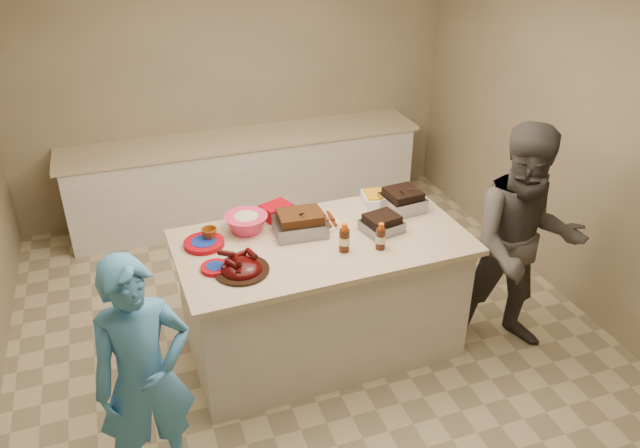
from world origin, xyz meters
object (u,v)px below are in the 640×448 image
object	(u,v)px
plastic_cup	(210,241)
bbq_bottle_b	(380,249)
roasting_pan	(402,209)
island	(322,347)
rib_platter	(242,271)
bbq_bottle_a	(344,251)
mustard_bottle	(299,237)
coleslaw_bowl	(247,231)
guest_gray	(505,341)

from	to	relation	value
plastic_cup	bbq_bottle_b	bearing A→B (deg)	-23.93
roasting_pan	plastic_cup	bearing A→B (deg)	173.39
island	bbq_bottle_b	size ratio (longest dim) A/B	10.42
rib_platter	roasting_pan	distance (m)	1.41
bbq_bottle_a	mustard_bottle	bearing A→B (deg)	130.22
island	plastic_cup	bearing A→B (deg)	160.49
island	bbq_bottle_b	xyz separation A→B (m)	(0.33, -0.24, 0.96)
bbq_bottle_a	plastic_cup	bearing A→B (deg)	152.97
coleslaw_bowl	plastic_cup	bearing A→B (deg)	-168.57
coleslaw_bowl	bbq_bottle_b	xyz separation A→B (m)	(0.80, -0.53, 0.00)
roasting_pan	coleslaw_bowl	size ratio (longest dim) A/B	0.90
bbq_bottle_a	rib_platter	bearing A→B (deg)	-178.59
coleslaw_bowl	mustard_bottle	xyz separation A→B (m)	(0.33, -0.21, 0.00)
roasting_pan	guest_gray	world-z (taller)	roasting_pan
bbq_bottle_b	guest_gray	size ratio (longest dim) A/B	0.11
bbq_bottle_a	mustard_bottle	xyz separation A→B (m)	(-0.23, 0.28, 0.00)
rib_platter	coleslaw_bowl	distance (m)	0.52
roasting_pan	plastic_cup	xyz separation A→B (m)	(-1.47, 0.01, 0.00)
rib_platter	bbq_bottle_a	bearing A→B (deg)	1.41
bbq_bottle_b	rib_platter	bearing A→B (deg)	177.90
bbq_bottle_a	mustard_bottle	world-z (taller)	bbq_bottle_a
island	guest_gray	xyz separation A→B (m)	(1.37, -0.41, 0.00)
rib_platter	plastic_cup	world-z (taller)	rib_platter
roasting_pan	bbq_bottle_b	size ratio (longest dim) A/B	1.44
rib_platter	guest_gray	world-z (taller)	rib_platter
bbq_bottle_a	mustard_bottle	size ratio (longest dim) A/B	1.71
coleslaw_bowl	plastic_cup	distance (m)	0.28
island	coleslaw_bowl	xyz separation A→B (m)	(-0.47, 0.29, 0.96)
bbq_bottle_a	bbq_bottle_b	world-z (taller)	bbq_bottle_a
roasting_pan	mustard_bottle	world-z (taller)	mustard_bottle
bbq_bottle_b	roasting_pan	bearing A→B (deg)	50.22
mustard_bottle	rib_platter	bearing A→B (deg)	-148.49
bbq_bottle_a	plastic_cup	distance (m)	0.94
island	mustard_bottle	xyz separation A→B (m)	(-0.14, 0.09, 0.96)
bbq_bottle_b	mustard_bottle	world-z (taller)	bbq_bottle_b
roasting_pan	mustard_bottle	size ratio (longest dim) A/B	2.28
bbq_bottle_b	guest_gray	xyz separation A→B (m)	(1.04, -0.17, -0.96)
coleslaw_bowl	plastic_cup	size ratio (longest dim) A/B	2.83
rib_platter	mustard_bottle	xyz separation A→B (m)	(0.48, 0.29, 0.00)
bbq_bottle_a	bbq_bottle_b	bearing A→B (deg)	-12.17
bbq_bottle_b	plastic_cup	xyz separation A→B (m)	(-1.08, 0.48, 0.00)
plastic_cup	guest_gray	distance (m)	2.41
island	coleslaw_bowl	size ratio (longest dim) A/B	6.55
island	plastic_cup	distance (m)	1.24
rib_platter	mustard_bottle	bearing A→B (deg)	31.51
coleslaw_bowl	roasting_pan	bearing A→B (deg)	-3.10
island	guest_gray	bearing A→B (deg)	-18.27
rib_platter	mustard_bottle	world-z (taller)	rib_platter
island	rib_platter	world-z (taller)	rib_platter
rib_platter	bbq_bottle_b	world-z (taller)	bbq_bottle_b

